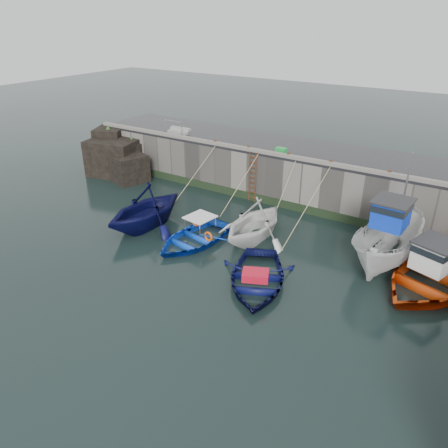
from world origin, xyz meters
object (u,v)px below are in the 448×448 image
Objects in this scene: boat_near_white at (147,226)px; fish_crate at (281,150)px; boat_near_blacktrim at (253,238)px; boat_near_navy at (256,283)px; boat_near_blue at (194,242)px; bollard_d at (331,162)px; boat_far_white at (389,243)px; bollard_b at (249,148)px; bollard_c at (289,155)px; bollard_a at (215,142)px; bollard_e at (389,173)px; boat_far_orange at (435,276)px; ladder at (252,177)px.

boat_near_white is 8.01× the size of fish_crate.
boat_near_blacktrim reaches higher than boat_near_navy.
boat_near_navy reaches higher than boat_near_blue.
boat_far_white is at bearing -38.46° from bollard_d.
boat_near_navy is at bearing -57.80° from bollard_b.
fish_crate reaches higher than bollard_c.
bollard_a and bollard_e have the same top height.
bollard_c is at bearing 0.00° from bollard_a.
boat_near_navy is at bearing -72.74° from bollard_c.
boat_near_white is 14.89m from boat_far_orange.
boat_far_white is 6.05m from bollard_d.
boat_far_orange is (2.29, -0.77, -0.62)m from boat_far_white.
ladder is 3.47m from bollard_a.
bollard_a reaches higher than boat_near_navy.
bollard_d is (2.60, 0.00, 0.00)m from bollard_c.
boat_far_orange reaches higher than ladder.
bollard_a is 1.00× the size of bollard_b.
boat_near_white is (-3.18, -6.40, -1.59)m from ladder.
boat_near_blacktrim is at bearing 96.61° from boat_near_navy.
boat_near_blacktrim is at bearing -40.38° from bollard_a.
bollard_b and bollard_c have the same top height.
boat_near_blacktrim is 0.95× the size of boat_near_navy.
fish_crate reaches higher than bollard_d.
boat_far_white reaches higher than bollard_c.
boat_near_navy is at bearing -47.22° from bollard_a.
boat_near_white is 18.91× the size of bollard_c.
boat_near_blue is 9.66m from boat_far_white.
boat_near_blue is 8.88m from bollard_d.
boat_near_blacktrim is at bearing -84.89° from bollard_c.
boat_near_blacktrim is 17.29× the size of bollard_a.
bollard_c is (-9.29, 4.26, 2.85)m from boat_far_orange.
fish_crate is 2.36× the size of bollard_c.
boat_far_white is 10.55m from bollard_b.
bollard_c and bollard_d have the same top height.
bollard_a is (0.18, 6.74, 3.30)m from boat_near_white.
boat_near_blue is 0.95× the size of boat_near_navy.
boat_far_white reaches higher than fish_crate.
bollard_a and bollard_d have the same top height.
bollard_e is at bearing 45.15° from boat_near_navy.
bollard_c is (-7.00, 3.49, 2.23)m from boat_far_white.
bollard_b is at bearing 180.00° from bollard_d.
fish_crate is (1.41, 0.96, 1.72)m from ladder.
bollard_e is (8.00, 0.34, 1.71)m from ladder.
bollard_a is 1.00× the size of bollard_e.
bollard_a is (-4.41, -0.62, -0.01)m from fish_crate.
boat_far_orange is at bearing -18.88° from ladder.
ladder is 5.41m from boat_near_blacktrim.
boat_far_white is at bearing -71.05° from bollard_e.
boat_far_white reaches higher than boat_near_blacktrim.
bollard_d is (4.60, 6.84, 3.30)m from boat_near_blue.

